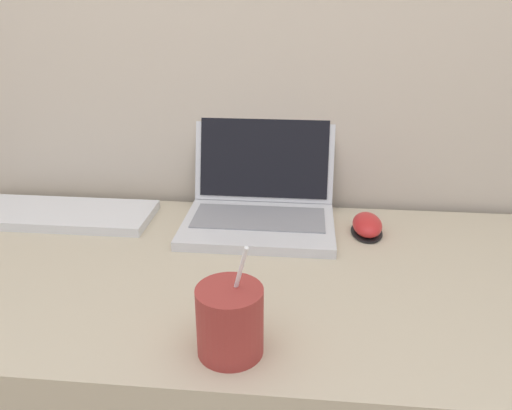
{
  "coord_description": "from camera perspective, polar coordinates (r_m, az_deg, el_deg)",
  "views": [
    {
      "loc": [
        0.11,
        -0.48,
        1.23
      ],
      "look_at": [
        0.02,
        0.43,
        0.84
      ],
      "focal_mm": 35.0,
      "sensor_mm": 36.0,
      "label": 1
    }
  ],
  "objects": [
    {
      "name": "drink_cup",
      "position": [
        0.7,
        -3.0,
        -12.95
      ],
      "size": [
        0.09,
        0.09,
        0.17
      ],
      "color": "#9E332D",
      "rests_on": "desk"
    },
    {
      "name": "external_keyboard",
      "position": [
        1.21,
        -22.07,
        -0.94
      ],
      "size": [
        0.44,
        0.16,
        0.02
      ],
      "color": "silver",
      "rests_on": "desk"
    },
    {
      "name": "computer_mouse",
      "position": [
        1.07,
        12.58,
        -2.32
      ],
      "size": [
        0.07,
        0.11,
        0.04
      ],
      "color": "black",
      "rests_on": "desk"
    },
    {
      "name": "laptop",
      "position": [
        1.09,
        0.5,
        0.46
      ],
      "size": [
        0.32,
        0.29,
        0.22
      ],
      "color": "silver",
      "rests_on": "desk"
    }
  ]
}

